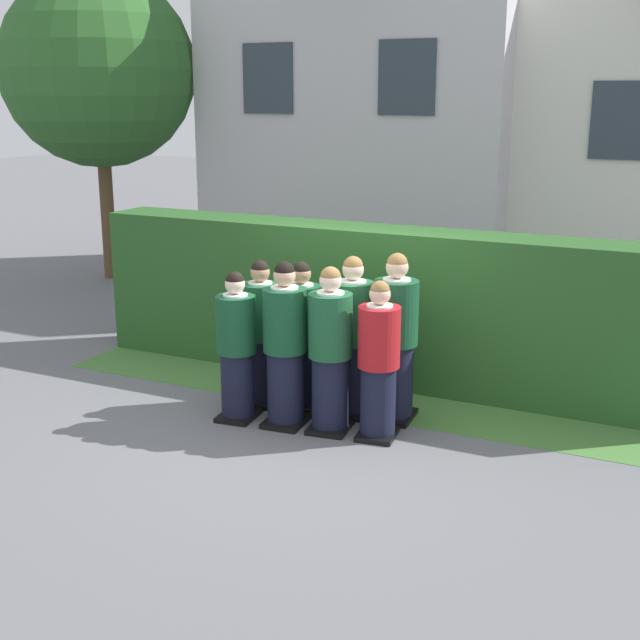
% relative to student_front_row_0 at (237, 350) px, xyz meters
% --- Properties ---
extents(ground_plane, '(60.00, 60.00, 0.00)m').
position_rel_student_front_row_0_xyz_m(ground_plane, '(0.76, 0.11, -0.73)').
color(ground_plane, slate).
extents(student_front_row_0, '(0.40, 0.51, 1.54)m').
position_rel_student_front_row_0_xyz_m(student_front_row_0, '(0.00, 0.00, 0.00)').
color(student_front_row_0, black).
rests_on(student_front_row_0, ground).
extents(student_front_row_1, '(0.44, 0.54, 1.67)m').
position_rel_student_front_row_0_xyz_m(student_front_row_1, '(0.52, 0.08, 0.06)').
color(student_front_row_1, black).
rests_on(student_front_row_1, ground).
extents(student_front_row_2, '(0.44, 0.52, 1.65)m').
position_rel_student_front_row_0_xyz_m(student_front_row_2, '(0.98, 0.13, 0.06)').
color(student_front_row_2, black).
rests_on(student_front_row_2, ground).
extents(student_in_red_blazer, '(0.42, 0.49, 1.56)m').
position_rel_student_front_row_0_xyz_m(student_in_red_blazer, '(1.47, 0.18, 0.01)').
color(student_in_red_blazer, black).
rests_on(student_in_red_blazer, ground).
extents(student_rear_row_0, '(0.41, 0.47, 1.57)m').
position_rel_student_front_row_0_xyz_m(student_rear_row_0, '(0.00, 0.50, 0.01)').
color(student_rear_row_0, black).
rests_on(student_rear_row_0, ground).
extents(student_rear_row_1, '(0.43, 0.50, 1.58)m').
position_rel_student_front_row_0_xyz_m(student_rear_row_1, '(0.44, 0.58, 0.02)').
color(student_rear_row_1, black).
rests_on(student_rear_row_1, ground).
extents(student_rear_row_2, '(0.46, 0.54, 1.67)m').
position_rel_student_front_row_0_xyz_m(student_rear_row_2, '(1.00, 0.63, 0.06)').
color(student_rear_row_2, black).
rests_on(student_rear_row_2, ground).
extents(student_rear_row_3, '(0.45, 0.56, 1.73)m').
position_rel_student_front_row_0_xyz_m(student_rear_row_3, '(1.44, 0.69, 0.09)').
color(student_rear_row_3, black).
rests_on(student_rear_row_3, ground).
extents(hedge, '(7.00, 0.70, 1.78)m').
position_rel_student_front_row_0_xyz_m(hedge, '(0.76, 1.80, 0.16)').
color(hedge, '#285623').
rests_on(hedge, ground).
extents(school_building_annex, '(5.59, 3.91, 7.17)m').
position_rel_student_front_row_0_xyz_m(school_building_annex, '(-1.43, 7.26, 2.93)').
color(school_building_annex, silver).
rests_on(school_building_annex, ground).
extents(oak_tree_left, '(3.32, 3.32, 5.29)m').
position_rel_student_front_row_0_xyz_m(oak_tree_left, '(-5.67, 4.92, 2.89)').
color(oak_tree_left, brown).
rests_on(oak_tree_left, ground).
extents(lawn_strip, '(7.00, 0.90, 0.01)m').
position_rel_student_front_row_0_xyz_m(lawn_strip, '(0.76, 1.00, -0.73)').
color(lawn_strip, '#477A38').
rests_on(lawn_strip, ground).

